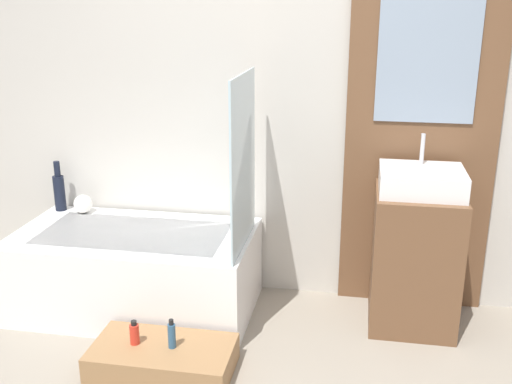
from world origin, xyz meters
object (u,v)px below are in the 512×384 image
(wooden_step_bench, at_px, (163,358))
(bottle_soap_secondary, at_px, (172,335))
(bottle_soap_primary, at_px, (134,333))
(sink, at_px, (422,181))
(bathtub, at_px, (136,270))
(vase_round_light, at_px, (83,204))
(vase_tall_dark, at_px, (59,190))

(wooden_step_bench, xyz_separation_m, bottle_soap_secondary, (0.05, 0.00, 0.14))
(bottle_soap_primary, bearing_deg, sink, 27.34)
(wooden_step_bench, height_order, bottle_soap_primary, bottle_soap_primary)
(wooden_step_bench, height_order, bottle_soap_secondary, bottle_soap_secondary)
(bathtub, distance_m, vase_round_light, 0.62)
(wooden_step_bench, relative_size, sink, 1.58)
(vase_tall_dark, bearing_deg, bathtub, -25.87)
(bottle_soap_secondary, bearing_deg, bottle_soap_primary, 180.00)
(bathtub, xyz_separation_m, sink, (1.66, 0.13, 0.63))
(bathtub, relative_size, wooden_step_bench, 1.96)
(vase_tall_dark, height_order, bottle_soap_primary, vase_tall_dark)
(bottle_soap_primary, bearing_deg, vase_tall_dark, 132.78)
(wooden_step_bench, xyz_separation_m, vase_round_light, (-0.83, 0.90, 0.49))
(bottle_soap_secondary, bearing_deg, sink, 31.00)
(vase_tall_dark, distance_m, vase_round_light, 0.19)
(bathtub, height_order, wooden_step_bench, bathtub)
(bottle_soap_secondary, bearing_deg, wooden_step_bench, 180.00)
(sink, xyz_separation_m, bottle_soap_secondary, (-1.24, -0.74, -0.67))
(vase_round_light, height_order, bottle_soap_secondary, vase_round_light)
(wooden_step_bench, height_order, vase_tall_dark, vase_tall_dark)
(vase_round_light, bearing_deg, bathtub, -31.58)
(vase_tall_dark, bearing_deg, bottle_soap_secondary, -41.19)
(vase_tall_dark, relative_size, bottle_soap_primary, 2.54)
(bathtub, height_order, vase_tall_dark, vase_tall_dark)
(wooden_step_bench, distance_m, sink, 1.70)
(bathtub, bearing_deg, bottle_soap_secondary, -55.49)
(sink, bearing_deg, wooden_step_bench, -150.08)
(sink, distance_m, bottle_soap_primary, 1.76)
(vase_round_light, height_order, bottle_soap_primary, vase_round_light)
(wooden_step_bench, xyz_separation_m, bottle_soap_primary, (-0.15, 0.00, 0.13))
(sink, xyz_separation_m, bottle_soap_primary, (-1.44, -0.74, -0.68))
(wooden_step_bench, distance_m, vase_tall_dark, 1.47)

